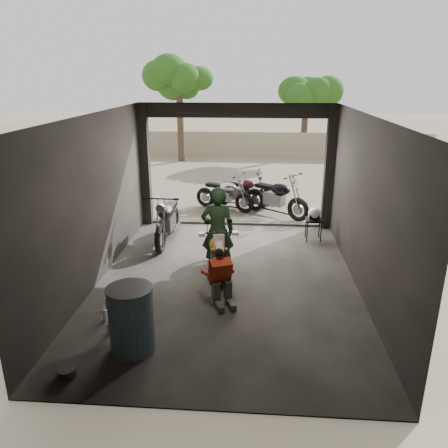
# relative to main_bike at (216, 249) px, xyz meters

# --- Properties ---
(ground) EXTENTS (80.00, 80.00, 0.00)m
(ground) POSITION_rel_main_bike_xyz_m (0.23, -0.29, -0.56)
(ground) COLOR #7A6D56
(ground) RESTS_ON ground
(garage) EXTENTS (7.00, 7.13, 3.20)m
(garage) POSITION_rel_main_bike_xyz_m (0.23, 0.26, 0.71)
(garage) COLOR #2D2B28
(garage) RESTS_ON ground
(boundary_wall) EXTENTS (18.00, 0.30, 1.20)m
(boundary_wall) POSITION_rel_main_bike_xyz_m (0.23, 13.71, 0.04)
(boundary_wall) COLOR gray
(boundary_wall) RESTS_ON ground
(tree_left) EXTENTS (2.20, 2.20, 5.60)m
(tree_left) POSITION_rel_main_bike_xyz_m (-2.77, 12.21, 3.42)
(tree_left) COLOR #382B1E
(tree_left) RESTS_ON ground
(tree_right) EXTENTS (2.20, 2.20, 5.00)m
(tree_right) POSITION_rel_main_bike_xyz_m (3.03, 13.71, 2.99)
(tree_right) COLOR #382B1E
(tree_right) RESTS_ON ground
(main_bike) EXTENTS (0.98, 1.79, 1.13)m
(main_bike) POSITION_rel_main_bike_xyz_m (0.00, 0.00, 0.00)
(main_bike) COLOR white
(main_bike) RESTS_ON ground
(left_bike) EXTENTS (0.82, 1.87, 1.25)m
(left_bike) POSITION_rel_main_bike_xyz_m (-1.35, 1.81, 0.06)
(left_bike) COLOR black
(left_bike) RESTS_ON ground
(outside_bike_a) EXTENTS (1.81, 1.31, 1.13)m
(outside_bike_a) POSITION_rel_main_bike_xyz_m (-0.18, 4.54, 0.00)
(outside_bike_a) COLOR black
(outside_bike_a) RESTS_ON ground
(outside_bike_b) EXTENTS (1.68, 0.73, 1.12)m
(outside_bike_b) POSITION_rel_main_bike_xyz_m (0.35, 4.87, -0.00)
(outside_bike_b) COLOR #410F16
(outside_bike_b) RESTS_ON ground
(outside_bike_c) EXTENTS (1.98, 1.78, 1.28)m
(outside_bike_c) POSITION_rel_main_bike_xyz_m (1.33, 4.05, 0.08)
(outside_bike_c) COLOR black
(outside_bike_c) RESTS_ON ground
(rider) EXTENTS (0.69, 0.48, 1.81)m
(rider) POSITION_rel_main_bike_xyz_m (0.01, 0.15, 0.34)
(rider) COLOR #18301B
(rider) RESTS_ON ground
(mechanic) EXTENTS (0.72, 0.81, 0.98)m
(mechanic) POSITION_rel_main_bike_xyz_m (0.20, -1.20, -0.08)
(mechanic) COLOR red
(mechanic) RESTS_ON ground
(stool) EXTENTS (0.39, 0.39, 0.55)m
(stool) POSITION_rel_main_bike_xyz_m (2.18, 2.15, -0.09)
(stool) COLOR black
(stool) RESTS_ON ground
(helmet) EXTENTS (0.40, 0.41, 0.29)m
(helmet) POSITION_rel_main_bike_xyz_m (2.18, 2.16, 0.12)
(helmet) COLOR white
(helmet) RESTS_ON stool
(oil_drum) EXTENTS (0.77, 0.77, 1.01)m
(oil_drum) POSITION_rel_main_bike_xyz_m (-0.99, -2.63, -0.06)
(oil_drum) COLOR slate
(oil_drum) RESTS_ON ground
(sign_post) EXTENTS (0.88, 0.08, 2.64)m
(sign_post) POSITION_rel_main_bike_xyz_m (3.50, 3.21, 1.24)
(sign_post) COLOR black
(sign_post) RESTS_ON ground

